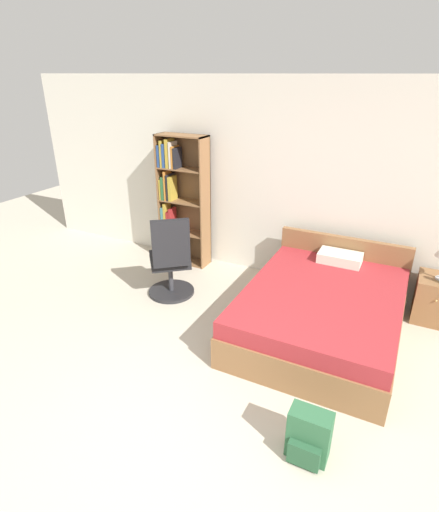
% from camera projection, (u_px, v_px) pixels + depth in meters
% --- Properties ---
extents(ground_plane, '(14.00, 14.00, 0.00)m').
position_uv_depth(ground_plane, '(187.00, 462.00, 2.93)').
color(ground_plane, '#BCB29E').
extents(wall_back, '(9.00, 0.06, 2.60)m').
position_uv_depth(wall_back, '(316.00, 187.00, 5.01)').
color(wall_back, silver).
rests_on(wall_back, ground_plane).
extents(bookshelf, '(0.72, 0.28, 1.86)m').
position_uv_depth(bookshelf, '(178.00, 203.00, 5.74)').
color(bookshelf, brown).
rests_on(bookshelf, ground_plane).
extents(bed, '(1.58, 2.09, 0.78)m').
position_uv_depth(bed, '(323.00, 309.00, 4.33)').
color(bed, brown).
rests_on(bed, ground_plane).
extents(office_chair, '(0.71, 0.72, 1.10)m').
position_uv_depth(office_chair, '(171.00, 263.00, 4.91)').
color(office_chair, '#232326').
rests_on(office_chair, ground_plane).
extents(nightstand, '(0.42, 0.49, 0.52)m').
position_uv_depth(nightstand, '(434.00, 299.00, 4.55)').
color(nightstand, brown).
rests_on(nightstand, ground_plane).
extents(backpack_green, '(0.31, 0.23, 0.41)m').
position_uv_depth(backpack_green, '(309.00, 436.00, 2.91)').
color(backpack_green, '#2D603D').
rests_on(backpack_green, ground_plane).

